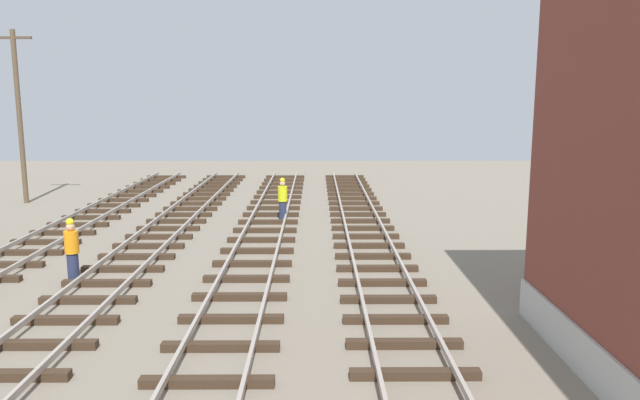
# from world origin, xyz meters

# --- Properties ---
(utility_pole_far) EXTENTS (1.80, 0.24, 8.48)m
(utility_pole_far) POSITION_xyz_m (-15.83, 23.66, 4.44)
(utility_pole_far) COLOR brown
(utility_pole_far) RESTS_ON ground
(track_worker_foreground) EXTENTS (0.40, 0.40, 1.87)m
(track_worker_foreground) POSITION_xyz_m (-2.66, 19.17, 0.93)
(track_worker_foreground) COLOR #262D4C
(track_worker_foreground) RESTS_ON ground
(track_worker_distant) EXTENTS (0.40, 0.40, 1.87)m
(track_worker_distant) POSITION_xyz_m (-8.25, 10.49, 0.93)
(track_worker_distant) COLOR #262D4C
(track_worker_distant) RESTS_ON ground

